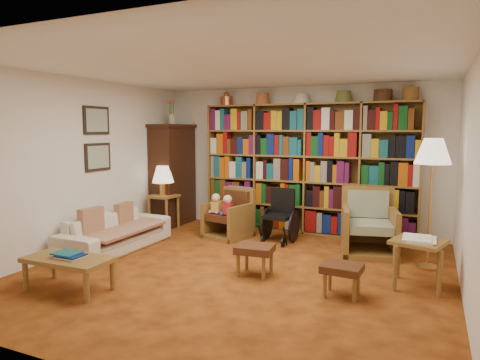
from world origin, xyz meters
The scene contains 23 objects.
floor centered at (0.00, 0.00, 0.00)m, with size 5.00×5.00×0.00m, color #AC531A.
ceiling centered at (0.00, 0.00, 2.50)m, with size 5.00×5.00×0.00m, color white.
wall_back centered at (0.00, 2.50, 1.25)m, with size 5.00×5.00×0.00m, color white.
wall_front centered at (0.00, -2.50, 1.25)m, with size 5.00×5.00×0.00m, color white.
wall_left centered at (-2.50, 0.00, 1.25)m, with size 5.00×5.00×0.00m, color white.
wall_right centered at (2.50, 0.00, 1.25)m, with size 5.00×5.00×0.00m, color white.
bookshelf centered at (0.20, 2.33, 1.17)m, with size 3.60×0.30×2.42m.
curio_cabinet centered at (-2.25, 2.00, 0.95)m, with size 0.50×0.95×2.40m.
framed_pictures centered at (-2.48, 0.30, 1.62)m, with size 0.03×0.52×0.97m.
sofa centered at (-2.05, 0.14, 0.26)m, with size 0.71×1.81×0.53m, color beige.
sofa_throw centered at (-2.00, 0.14, 0.30)m, with size 0.73×1.36×0.04m, color beige.
cushion_left centered at (-2.18, 0.49, 0.45)m, with size 0.11×0.34×0.34m, color maroon.
cushion_right centered at (-2.18, -0.21, 0.45)m, with size 0.12×0.38×0.38m, color maroon.
side_table_lamp centered at (-2.15, 1.53, 0.46)m, with size 0.47×0.47×0.62m.
table_lamp centered at (-2.15, 1.53, 0.97)m, with size 0.38×0.38×0.52m.
armchair_leather centered at (-0.86, 1.56, 0.33)m, with size 0.79×0.81×0.81m.
armchair_sage centered at (1.38, 1.53, 0.35)m, with size 0.92×0.93×0.93m.
wheelchair centered at (-0.01, 1.62, 0.38)m, with size 0.48×0.67×0.83m.
floor_lamp centered at (2.15, 1.10, 1.43)m, with size 0.44×0.44×1.66m.
side_table_papers centered at (2.05, 0.33, 0.46)m, with size 0.65×0.65×0.57m.
footstool_a centered at (0.24, -0.05, 0.30)m, with size 0.47×0.42×0.37m.
footstool_b centered at (1.33, -0.28, 0.28)m, with size 0.43×0.37×0.35m.
coffee_table centered at (-1.45, -1.33, 0.32)m, with size 0.98×0.51×0.42m.
Camera 1 is at (2.14, -4.71, 1.76)m, focal length 32.00 mm.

